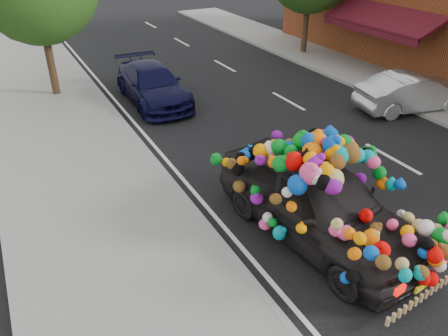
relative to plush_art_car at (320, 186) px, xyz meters
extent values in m
plane|color=black|center=(0.43, 1.66, -1.19)|extent=(100.00, 100.00, 0.00)
cube|color=gray|center=(-3.87, 1.66, -1.13)|extent=(4.00, 60.00, 0.12)
cube|color=gray|center=(-1.92, 1.66, -1.12)|extent=(0.15, 60.00, 0.13)
cube|color=gray|center=(8.63, 4.66, -1.13)|extent=(3.00, 40.00, 0.12)
cube|color=#4A0D18|center=(9.13, 7.66, 1.16)|extent=(1.62, 5.20, 0.75)
cube|color=#4A0D18|center=(8.38, 7.66, 0.76)|extent=(0.06, 5.20, 0.35)
cylinder|color=#332114|center=(-3.37, 11.16, 0.18)|extent=(0.28, 0.28, 2.73)
cylinder|color=#332114|center=(8.43, 11.66, 0.13)|extent=(0.28, 0.28, 2.64)
imported|color=black|center=(0.00, 0.00, -0.36)|extent=(2.51, 5.04, 1.65)
cube|color=red|center=(-0.37, -2.50, -0.41)|extent=(0.23, 0.09, 0.14)
cube|color=red|center=(0.95, -2.34, -0.41)|extent=(0.23, 0.09, 0.14)
cube|color=yellow|center=(0.29, -2.43, -0.71)|extent=(0.34, 0.08, 0.12)
imported|color=black|center=(-0.35, 8.91, -0.53)|extent=(1.96, 4.55, 1.30)
imported|color=#B3B5BB|center=(7.28, 3.99, -0.54)|extent=(4.11, 2.11, 1.29)
camera|label=1|loc=(-5.10, -5.60, 4.61)|focal=35.00mm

